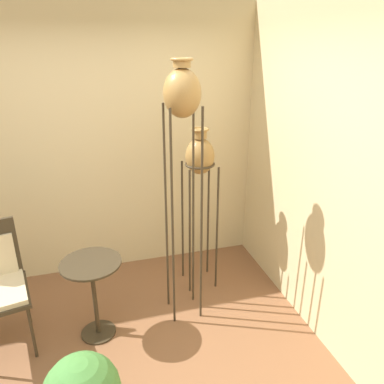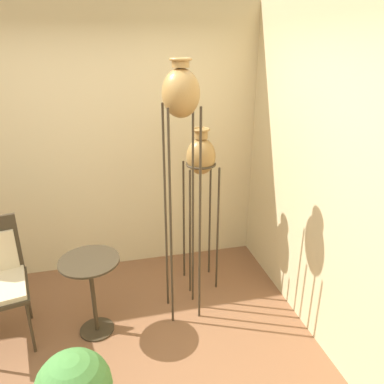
# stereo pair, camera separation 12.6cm
# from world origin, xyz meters

# --- Properties ---
(wall_back) EXTENTS (7.28, 0.06, 2.70)m
(wall_back) POSITION_xyz_m (0.00, 1.67, 1.35)
(wall_back) COLOR beige
(wall_back) RESTS_ON ground_plane
(wall_right) EXTENTS (0.06, 7.28, 2.70)m
(wall_right) POSITION_xyz_m (1.67, 0.00, 1.35)
(wall_right) COLOR beige
(wall_right) RESTS_ON ground_plane
(vase_stand_tall) EXTENTS (0.28, 0.28, 2.22)m
(vase_stand_tall) POSITION_xyz_m (0.64, 0.67, 1.89)
(vase_stand_tall) COLOR #382D1E
(vase_stand_tall) RESTS_ON ground_plane
(vase_stand_medium) EXTENTS (0.29, 0.29, 1.61)m
(vase_stand_medium) POSITION_xyz_m (0.91, 1.07, 1.31)
(vase_stand_medium) COLOR #382D1E
(vase_stand_medium) RESTS_ON ground_plane
(side_table) EXTENTS (0.49, 0.49, 0.71)m
(side_table) POSITION_xyz_m (-0.14, 0.59, 0.51)
(side_table) COLOR #382D1E
(side_table) RESTS_ON ground_plane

